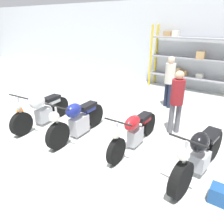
# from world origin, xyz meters

# --- Properties ---
(ground_plane) EXTENTS (30.00, 30.00, 0.00)m
(ground_plane) POSITION_xyz_m (0.00, 0.00, 0.00)
(ground_plane) COLOR silver
(back_wall) EXTENTS (30.00, 0.08, 3.60)m
(back_wall) POSITION_xyz_m (0.00, 6.01, 1.80)
(back_wall) COLOR silver
(back_wall) RESTS_ON ground_plane
(shelving_rack) EXTENTS (3.36, 0.63, 2.59)m
(shelving_rack) POSITION_xyz_m (0.18, 5.66, 1.33)
(shelving_rack) COLOR gold
(shelving_rack) RESTS_ON ground_plane
(motorcycle_white) EXTENTS (0.68, 2.02, 1.04)m
(motorcycle_white) POSITION_xyz_m (-2.03, -0.12, 0.47)
(motorcycle_white) COLOR black
(motorcycle_white) RESTS_ON ground_plane
(motorcycle_blue) EXTENTS (0.72, 2.03, 1.03)m
(motorcycle_blue) POSITION_xyz_m (-0.76, -0.03, 0.45)
(motorcycle_blue) COLOR black
(motorcycle_blue) RESTS_ON ground_plane
(motorcycle_red) EXTENTS (0.63, 2.10, 0.94)m
(motorcycle_red) POSITION_xyz_m (0.67, 0.30, 0.44)
(motorcycle_red) COLOR black
(motorcycle_red) RESTS_ON ground_plane
(motorcycle_black) EXTENTS (0.64, 2.13, 1.06)m
(motorcycle_black) POSITION_xyz_m (2.15, 0.15, 0.46)
(motorcycle_black) COLOR black
(motorcycle_black) RESTS_ON ground_plane
(person_browsing) EXTENTS (0.44, 0.44, 1.70)m
(person_browsing) POSITION_xyz_m (0.30, 3.25, 1.00)
(person_browsing) COLOR #1E2338
(person_browsing) RESTS_ON ground_plane
(person_near_rack) EXTENTS (0.45, 0.45, 1.64)m
(person_near_rack) POSITION_xyz_m (1.15, 1.57, 0.96)
(person_near_rack) COLOR #595960
(person_near_rack) RESTS_ON ground_plane
(toolbox) EXTENTS (0.44, 0.26, 0.28)m
(toolbox) POSITION_xyz_m (2.71, -0.33, 0.14)
(toolbox) COLOR #1E4C8C
(toolbox) RESTS_ON ground_plane
(traffic_cone) EXTENTS (0.32, 0.32, 0.55)m
(traffic_cone) POSITION_xyz_m (-2.98, -0.19, 0.28)
(traffic_cone) COLOR orange
(traffic_cone) RESTS_ON ground_plane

